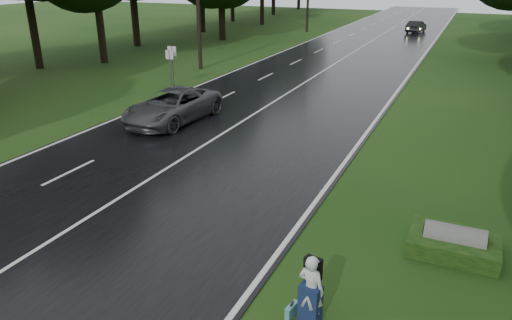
{
  "coord_description": "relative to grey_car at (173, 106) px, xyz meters",
  "views": [
    {
      "loc": [
        9.63,
        -9.67,
        6.85
      ],
      "look_at": [
        3.73,
        3.43,
        1.1
      ],
      "focal_mm": 33.63,
      "sensor_mm": 36.0,
      "label": 1
    }
  ],
  "objects": [
    {
      "name": "ground",
      "position": [
        3.02,
        -8.78,
        -0.8
      ],
      "size": [
        160.0,
        160.0,
        0.0
      ],
      "primitive_type": "plane",
      "color": "#224213",
      "rests_on": "ground"
    },
    {
      "name": "road",
      "position": [
        3.02,
        11.22,
        -0.78
      ],
      "size": [
        12.0,
        140.0,
        0.04
      ],
      "primitive_type": "cube",
      "color": "black",
      "rests_on": "ground"
    },
    {
      "name": "lane_center",
      "position": [
        3.02,
        11.22,
        -0.76
      ],
      "size": [
        0.12,
        140.0,
        0.01
      ],
      "primitive_type": "cube",
      "color": "silver",
      "rests_on": "road"
    },
    {
      "name": "grey_car",
      "position": [
        0.0,
        0.0,
        0.0
      ],
      "size": [
        2.87,
        5.64,
        1.53
      ],
      "primitive_type": "imported",
      "rotation": [
        0.0,
        0.0,
        6.22
      ],
      "color": "#444548",
      "rests_on": "road"
    },
    {
      "name": "far_car",
      "position": [
        6.18,
        40.54,
        -0.12
      ],
      "size": [
        1.95,
        4.08,
        1.29
      ],
      "primitive_type": "imported",
      "rotation": [
        0.0,
        0.0,
        2.99
      ],
      "color": "black",
      "rests_on": "road"
    },
    {
      "name": "hitchhiker",
      "position": [
        10.36,
        -10.62,
        -0.07
      ],
      "size": [
        0.64,
        0.6,
        1.57
      ],
      "color": "silver",
      "rests_on": "ground"
    },
    {
      "name": "suitcase",
      "position": [
        9.97,
        -10.65,
        -0.66
      ],
      "size": [
        0.19,
        0.42,
        0.29
      ],
      "primitive_type": "cube",
      "rotation": [
        0.0,
        0.0,
        6.1
      ],
      "color": "teal",
      "rests_on": "ground"
    },
    {
      "name": "culvert",
      "position": [
        12.91,
        -6.6,
        -0.8
      ],
      "size": [
        1.5,
        0.75,
        0.75
      ],
      "primitive_type": "cylinder",
      "rotation": [
        0.0,
        1.57,
        0.0
      ],
      "color": "slate",
      "rests_on": "ground"
    },
    {
      "name": "utility_pole_mid",
      "position": [
        -5.48,
        11.91,
        -0.8
      ],
      "size": [
        1.8,
        0.28,
        9.37
      ],
      "primitive_type": null,
      "color": "black",
      "rests_on": "ground"
    },
    {
      "name": "utility_pole_far",
      "position": [
        -5.48,
        36.18,
        -0.8
      ],
      "size": [
        1.8,
        0.28,
        10.8
      ],
      "primitive_type": null,
      "color": "black",
      "rests_on": "ground"
    },
    {
      "name": "road_sign_a",
      "position": [
        -4.18,
        6.13,
        -0.8
      ],
      "size": [
        0.54,
        0.1,
        2.26
      ],
      "primitive_type": null,
      "color": "white",
      "rests_on": "ground"
    },
    {
      "name": "road_sign_b",
      "position": [
        -4.18,
        6.42,
        -0.8
      ],
      "size": [
        0.59,
        0.1,
        2.46
      ],
      "primitive_type": null,
      "color": "white",
      "rests_on": "ground"
    },
    {
      "name": "tree_left_d",
      "position": [
        -13.62,
        11.0,
        -0.8
      ],
      "size": [
        8.96,
        8.96,
        14.0
      ],
      "primitive_type": null,
      "color": "black",
      "rests_on": "ground"
    },
    {
      "name": "tree_left_e",
      "position": [
        -11.22,
        26.16,
        -0.8
      ],
      "size": [
        7.83,
        7.83,
        12.24
      ],
      "primitive_type": null,
      "color": "black",
      "rests_on": "ground"
    },
    {
      "name": "tree_left_f",
      "position": [
        -13.29,
        41.07,
        -0.8
      ],
      "size": [
        8.72,
        8.72,
        13.62
      ],
      "primitive_type": null,
      "color": "black",
      "rests_on": "ground"
    }
  ]
}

